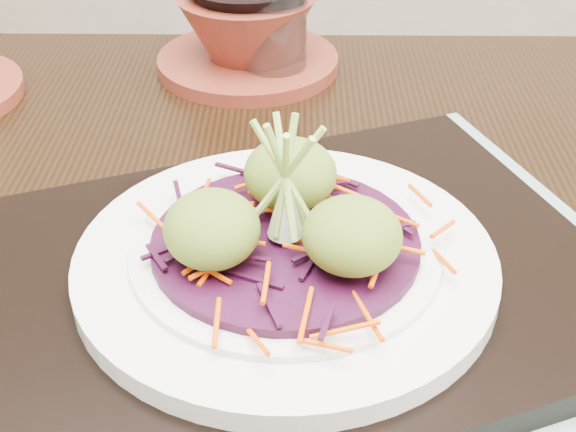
# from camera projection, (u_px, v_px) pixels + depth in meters

# --- Properties ---
(dining_table) EXTENTS (1.24, 0.87, 0.75)m
(dining_table) POSITION_uv_depth(u_px,v_px,m) (331.00, 348.00, 0.63)
(dining_table) COLOR black
(dining_table) RESTS_ON ground
(placemat) EXTENTS (0.58, 0.53, 0.00)m
(placemat) POSITION_uv_depth(u_px,v_px,m) (286.00, 295.00, 0.52)
(placemat) COLOR gray
(placemat) RESTS_ON dining_table
(serving_tray) EXTENTS (0.50, 0.45, 0.02)m
(serving_tray) POSITION_uv_depth(u_px,v_px,m) (286.00, 282.00, 0.52)
(serving_tray) COLOR black
(serving_tray) RESTS_ON placemat
(white_plate) EXTENTS (0.27, 0.27, 0.02)m
(white_plate) POSITION_uv_depth(u_px,v_px,m) (285.00, 260.00, 0.51)
(white_plate) COLOR white
(white_plate) RESTS_ON serving_tray
(cabbage_bed) EXTENTS (0.17, 0.17, 0.01)m
(cabbage_bed) POSITION_uv_depth(u_px,v_px,m) (285.00, 243.00, 0.50)
(cabbage_bed) COLOR #360A28
(cabbage_bed) RESTS_ON white_plate
(carrot_julienne) EXTENTS (0.20, 0.20, 0.01)m
(carrot_julienne) POSITION_uv_depth(u_px,v_px,m) (285.00, 232.00, 0.49)
(carrot_julienne) COLOR #EB4E04
(carrot_julienne) RESTS_ON cabbage_bed
(guacamole_scoops) EXTENTS (0.15, 0.13, 0.05)m
(guacamole_scoops) POSITION_uv_depth(u_px,v_px,m) (285.00, 212.00, 0.48)
(guacamole_scoops) COLOR olive
(guacamole_scoops) RESTS_ON cabbage_bed
(scallion_garnish) EXTENTS (0.06, 0.06, 0.09)m
(scallion_garnish) POSITION_uv_depth(u_px,v_px,m) (285.00, 183.00, 0.47)
(scallion_garnish) COLOR #98C34E
(scallion_garnish) RESTS_ON cabbage_bed
(water_glass) EXTENTS (0.08, 0.08, 0.09)m
(water_glass) POSITION_uv_depth(u_px,v_px,m) (274.00, 34.00, 0.78)
(water_glass) COLOR white
(water_glass) RESTS_ON dining_table
(terracotta_bowl_set) EXTENTS (0.20, 0.20, 0.08)m
(terracotta_bowl_set) POSITION_uv_depth(u_px,v_px,m) (247.00, 36.00, 0.80)
(terracotta_bowl_set) COLOR maroon
(terracotta_bowl_set) RESTS_ON dining_table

